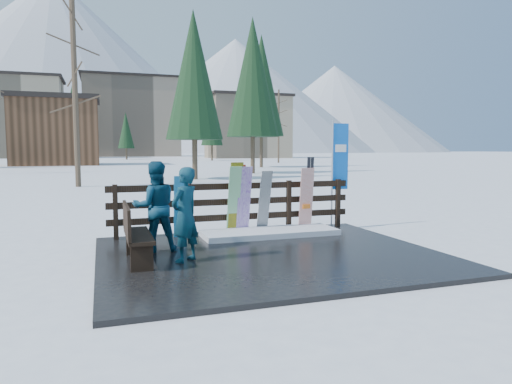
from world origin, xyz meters
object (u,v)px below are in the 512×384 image
object	(u,v)px
snowboard_3	(244,200)
person_front	(185,215)
bench	(134,232)
snowboard_0	(180,207)
snowboard_4	(264,202)
rental_flag	(338,160)
snowboard_2	(235,198)
snowboard_1	(234,200)
person_back	(155,207)
snowboard_5	(306,199)

from	to	relation	value
snowboard_3	person_front	size ratio (longest dim) A/B	0.97
bench	snowboard_0	xyz separation A→B (m)	(1.08, 1.93, 0.14)
bench	snowboard_4	distance (m)	3.56
person_front	bench	bearing A→B (deg)	-52.41
snowboard_4	rental_flag	distance (m)	2.23
person_front	snowboard_4	bearing A→B (deg)	-175.61
snowboard_2	rental_flag	size ratio (longest dim) A/B	0.62
snowboard_1	person_back	size ratio (longest dim) A/B	0.93
snowboard_5	rental_flag	xyz separation A→B (m)	(0.98, 0.27, 0.88)
rental_flag	person_front	size ratio (longest dim) A/B	1.64
snowboard_2	snowboard_5	bearing A→B (deg)	0.00
snowboard_0	person_front	distance (m)	2.13
snowboard_1	snowboard_4	distance (m)	0.72
person_back	snowboard_0	bearing A→B (deg)	-121.59
snowboard_3	person_back	world-z (taller)	person_back
snowboard_2	person_back	xyz separation A→B (m)	(-1.87, -1.18, 0.03)
snowboard_2	snowboard_4	world-z (taller)	snowboard_2
bench	rental_flag	size ratio (longest dim) A/B	0.58
snowboard_1	snowboard_5	distance (m)	1.75
snowboard_4	rental_flag	world-z (taller)	rental_flag
snowboard_5	person_front	bearing A→B (deg)	-146.62
rental_flag	person_front	world-z (taller)	rental_flag
snowboard_4	person_back	xyz separation A→B (m)	(-2.55, -1.18, 0.13)
snowboard_1	snowboard_2	distance (m)	0.06
bench	snowboard_0	world-z (taller)	snowboard_0
person_back	snowboard_4	bearing A→B (deg)	-158.04
person_back	snowboard_5	bearing A→B (deg)	-164.64
rental_flag	person_back	size ratio (longest dim) A/B	1.57
snowboard_5	rental_flag	distance (m)	1.34
bench	snowboard_1	xyz separation A→B (m)	(2.27, 1.93, 0.24)
snowboard_2	person_back	distance (m)	2.21
snowboard_2	person_front	distance (m)	2.58
snowboard_1	snowboard_4	world-z (taller)	snowboard_1
snowboard_3	person_front	world-z (taller)	person_front
snowboard_5	person_back	xyz separation A→B (m)	(-3.59, -1.18, 0.11)
snowboard_1	snowboard_5	bearing A→B (deg)	0.00
snowboard_2	snowboard_1	bearing A→B (deg)	180.00
bench	snowboard_2	bearing A→B (deg)	39.89
person_back	bench	bearing A→B (deg)	57.12
snowboard_4	snowboard_5	distance (m)	1.04
person_front	person_back	xyz separation A→B (m)	(-0.39, 0.93, 0.04)
snowboard_4	rental_flag	bearing A→B (deg)	7.63
snowboard_3	snowboard_4	bearing A→B (deg)	0.00
bench	snowboard_2	xyz separation A→B (m)	(2.31, 1.93, 0.28)
snowboard_2	snowboard_4	xyz separation A→B (m)	(0.68, 0.00, -0.10)
person_front	person_back	bearing A→B (deg)	-107.41
snowboard_3	bench	bearing A→B (deg)	-142.42
snowboard_5	rental_flag	world-z (taller)	rental_flag
snowboard_5	snowboard_0	bearing A→B (deg)	180.00
snowboard_2	person_front	bearing A→B (deg)	-125.15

